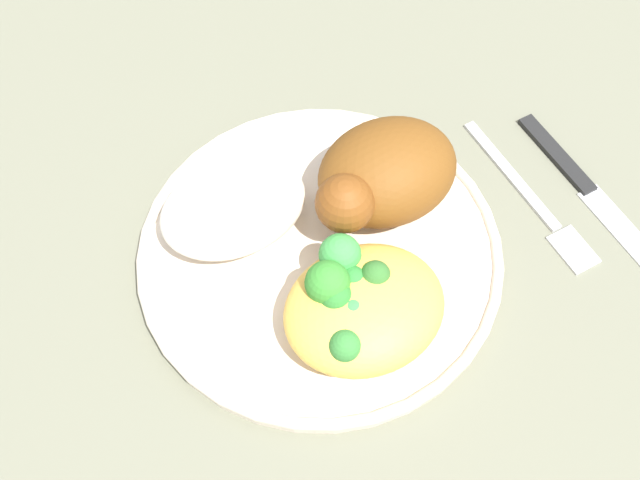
{
  "coord_description": "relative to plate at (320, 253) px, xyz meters",
  "views": [
    {
      "loc": [
        0.11,
        0.23,
        0.45
      ],
      "look_at": [
        0.0,
        0.0,
        0.02
      ],
      "focal_mm": 41.97,
      "sensor_mm": 36.0,
      "label": 1
    }
  ],
  "objects": [
    {
      "name": "ground_plane",
      "position": [
        0.0,
        0.0,
        -0.01
      ],
      "size": [
        2.0,
        2.0,
        0.0
      ],
      "primitive_type": "plane",
      "color": "#666754"
    },
    {
      "name": "plate",
      "position": [
        0.0,
        0.0,
        0.0
      ],
      "size": [
        0.25,
        0.25,
        0.01
      ],
      "color": "beige",
      "rests_on": "ground_plane"
    },
    {
      "name": "roasted_chicken",
      "position": [
        -0.05,
        -0.02,
        0.04
      ],
      "size": [
        0.11,
        0.08,
        0.06
      ],
      "color": "brown",
      "rests_on": "plate"
    },
    {
      "name": "rice_pile",
      "position": [
        0.04,
        -0.04,
        0.03
      ],
      "size": [
        0.1,
        0.07,
        0.04
      ],
      "primitive_type": "ellipsoid",
      "color": "silver",
      "rests_on": "plate"
    },
    {
      "name": "mac_cheese_with_broccoli",
      "position": [
        0.0,
        0.06,
        0.03
      ],
      "size": [
        0.1,
        0.09,
        0.05
      ],
      "color": "gold",
      "rests_on": "plate"
    },
    {
      "name": "fork",
      "position": [
        -0.16,
        0.03,
        -0.01
      ],
      "size": [
        0.02,
        0.14,
        0.01
      ],
      "color": "silver",
      "rests_on": "ground_plane"
    },
    {
      "name": "knife",
      "position": [
        -0.2,
        0.03,
        -0.0
      ],
      "size": [
        0.02,
        0.19,
        0.01
      ],
      "color": "black",
      "rests_on": "ground_plane"
    }
  ]
}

